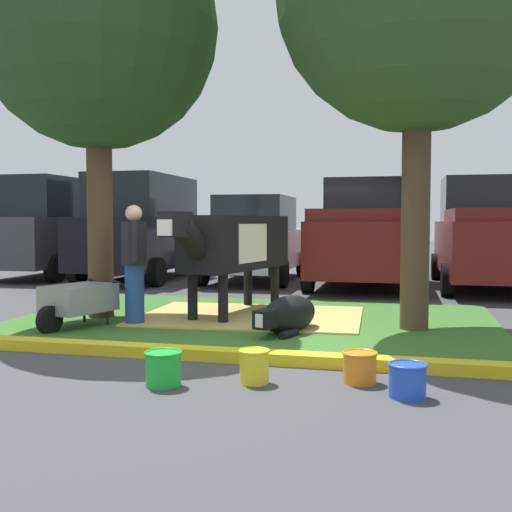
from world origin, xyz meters
name	(u,v)px	position (x,y,z in m)	size (l,w,h in m)	color
ground_plane	(206,344)	(0.00, 0.00, 0.00)	(80.00, 80.00, 0.00)	#424247
grass_island	(252,320)	(0.11, 1.72, 0.01)	(6.78, 4.66, 0.02)	#386B28
curb_yellow	(193,353)	(0.11, -0.76, 0.06)	(7.98, 0.24, 0.12)	yellow
hay_bedding	(251,316)	(0.03, 1.98, 0.03)	(3.20, 2.40, 0.04)	tan
shade_tree_left	(97,29)	(-2.13, 1.48, 4.19)	(3.49, 3.49, 5.96)	#4C3823
cow_holstein	(233,244)	(-0.27, 2.07, 1.09)	(1.16, 3.09, 1.55)	black
calf_lying	(288,315)	(0.80, 0.89, 0.24)	(0.79, 1.33, 0.48)	black
person_handler	(134,261)	(-1.35, 0.96, 0.88)	(0.34, 0.48, 1.65)	#23478C
wheelbarrow	(78,300)	(-1.99, 0.58, 0.39)	(0.90, 1.61, 0.63)	gray
bucket_green	(163,368)	(0.22, -1.80, 0.16)	(0.33, 0.33, 0.30)	green
bucket_yellow	(254,365)	(0.96, -1.53, 0.16)	(0.28, 0.28, 0.30)	yellow
bucket_orange	(360,367)	(1.86, -1.29, 0.15)	(0.32, 0.32, 0.28)	orange
bucket_blue	(407,379)	(2.27, -1.65, 0.15)	(0.32, 0.32, 0.28)	blue
suv_dark_grey	(53,227)	(-6.67, 7.42, 1.27)	(2.18, 4.63, 2.52)	#3D3D42
suv_black	(144,228)	(-4.00, 7.14, 1.27)	(2.18, 4.63, 2.52)	black
hatchback_white	(256,240)	(-1.27, 7.50, 0.98)	(2.07, 4.43, 2.02)	silver
pickup_truck_black	(364,235)	(1.30, 7.24, 1.11)	(2.28, 5.43, 2.42)	maroon
pickup_truck_maroon	(490,236)	(3.97, 7.21, 1.11)	(2.28, 5.43, 2.42)	maroon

